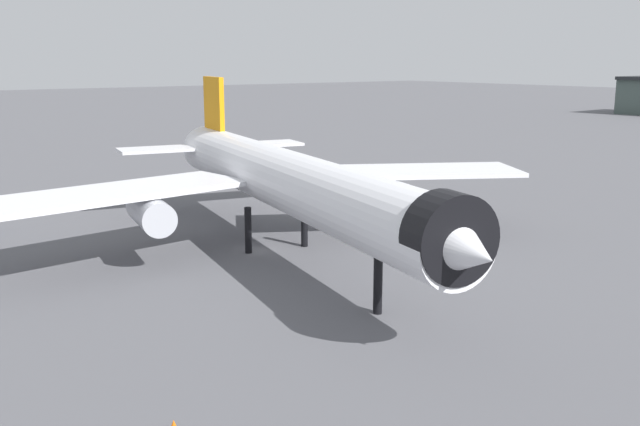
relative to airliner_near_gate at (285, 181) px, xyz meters
name	(u,v)px	position (x,y,z in m)	size (l,w,h in m)	color
ground	(257,251)	(-3.19, -1.63, -7.90)	(900.00, 900.00, 0.00)	#56565B
airliner_near_gate	(285,181)	(0.00, 0.00, 0.00)	(67.30, 60.60, 17.95)	white
traffic_cone_near_nose	(174,425)	(26.86, -25.56, -7.60)	(0.48, 0.48, 0.59)	#F2600C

